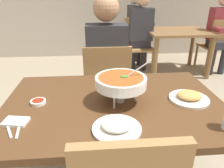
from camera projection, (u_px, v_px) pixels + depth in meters
dining_table_main at (114, 116)px, 1.33m from camera, size 1.32×0.88×0.72m
chair_diner_main at (107, 84)px, 2.03m from camera, size 0.44×0.44×0.90m
diner_main at (106, 59)px, 1.96m from camera, size 0.40×0.45×1.31m
curry_bowl at (121, 82)px, 1.23m from camera, size 0.33×0.30×0.26m
rice_plate at (117, 127)px, 1.02m from camera, size 0.24×0.24×0.06m
appetizer_plate at (189, 97)px, 1.30m from camera, size 0.24×0.24×0.06m
sauce_dish at (38, 102)px, 1.26m from camera, size 0.09×0.09×0.02m
napkin_folded at (16, 122)px, 1.08m from camera, size 0.13×0.10×0.02m
fork_utensil at (8, 129)px, 1.03m from camera, size 0.09×0.16×0.01m
spoon_utensil at (19, 128)px, 1.04m from camera, size 0.04×0.17×0.01m
dining_table_far at (177, 38)px, 3.50m from camera, size 1.00×0.80×0.72m
chair_bg_left at (218, 43)px, 3.54m from camera, size 0.45×0.45×0.90m
chair_bg_middle at (136, 37)px, 3.96m from camera, size 0.47×0.47×0.90m
chair_bg_right at (138, 42)px, 3.59m from camera, size 0.47×0.47×0.90m
patron_bg_left at (221, 29)px, 3.42m from camera, size 0.40×0.45×1.31m
patron_bg_middle at (136, 24)px, 3.88m from camera, size 0.45×0.40×1.31m
patron_bg_right at (141, 29)px, 3.44m from camera, size 0.40×0.45×1.31m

